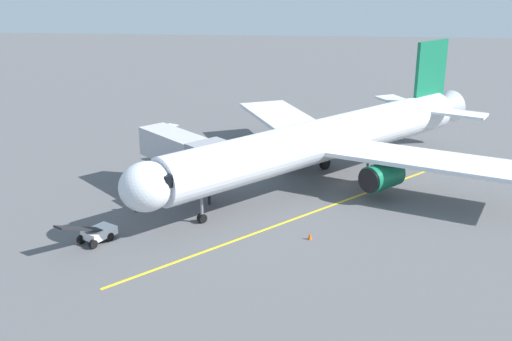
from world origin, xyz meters
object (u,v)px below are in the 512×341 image
object	(u,v)px
jet_bridge	(187,154)
belt_loader_near_nose	(194,148)
safety_cone_nose_right	(310,236)
belt_loader_starboard_side	(96,233)
baggage_cart_portside	(167,132)
ground_crew_marshaller	(136,201)
airplane	(327,140)
safety_cone_nose_left	(168,167)
ground_crew_wing_walker	(209,194)

from	to	relation	value
jet_bridge	belt_loader_near_nose	world-z (taller)	jet_bridge
jet_bridge	safety_cone_nose_right	world-z (taller)	jet_bridge
jet_bridge	belt_loader_starboard_side	xyz separation A→B (m)	(4.92, 9.59, -3.05)
belt_loader_near_nose	belt_loader_starboard_side	distance (m)	21.19
belt_loader_near_nose	baggage_cart_portside	world-z (taller)	belt_loader_near_nose
belt_loader_starboard_side	belt_loader_near_nose	bearing A→B (deg)	-98.94
ground_crew_marshaller	belt_loader_near_nose	bearing A→B (deg)	-97.25
airplane	jet_bridge	distance (m)	12.50
airplane	baggage_cart_portside	distance (m)	22.39
jet_bridge	safety_cone_nose_left	distance (m)	7.98
airplane	ground_crew_wing_walker	size ratio (longest dim) A/B	19.39
belt_loader_near_nose	safety_cone_nose_right	size ratio (longest dim) A/B	7.64
ground_crew_wing_walker	safety_cone_nose_left	distance (m)	9.82
ground_crew_marshaller	safety_cone_nose_right	bearing A→B (deg)	164.00
ground_crew_wing_walker	safety_cone_nose_right	world-z (taller)	ground_crew_wing_walker
safety_cone_nose_right	airplane	bearing A→B (deg)	-96.33
baggage_cart_portside	safety_cone_nose_left	bearing A→B (deg)	103.37
belt_loader_near_nose	belt_loader_starboard_side	world-z (taller)	same
ground_crew_wing_walker	jet_bridge	bearing A→B (deg)	-41.78
belt_loader_starboard_side	safety_cone_nose_left	distance (m)	16.11
belt_loader_near_nose	safety_cone_nose_right	world-z (taller)	belt_loader_near_nose
airplane	jet_bridge	bearing A→B (deg)	20.04
ground_crew_marshaller	belt_loader_near_nose	size ratio (longest dim) A/B	0.41
belt_loader_near_nose	safety_cone_nose_right	bearing A→B (deg)	121.98
ground_crew_marshaller	belt_loader_starboard_side	distance (m)	5.85
ground_crew_marshaller	safety_cone_nose_right	xyz separation A→B (m)	(-13.95, 4.00, -0.61)
ground_crew_wing_walker	safety_cone_nose_right	bearing A→B (deg)	143.97
ground_crew_marshaller	safety_cone_nose_left	bearing A→B (deg)	-92.03
baggage_cart_portside	belt_loader_starboard_side	size ratio (longest dim) A/B	0.65
ground_crew_marshaller	jet_bridge	bearing A→B (deg)	-132.48
airplane	safety_cone_nose_right	world-z (taller)	airplane
belt_loader_starboard_side	safety_cone_nose_left	bearing A→B (deg)	-96.13
baggage_cart_portside	safety_cone_nose_right	size ratio (longest dim) A/B	5.37
belt_loader_starboard_side	safety_cone_nose_right	xyz separation A→B (m)	(-15.31, -1.69, -0.44)
ground_crew_wing_walker	belt_loader_near_nose	xyz separation A→B (m)	(3.69, -13.18, -0.17)
airplane	jet_bridge	size ratio (longest dim) A/B	3.48
belt_loader_starboard_side	ground_crew_marshaller	bearing A→B (deg)	-103.39
safety_cone_nose_left	safety_cone_nose_right	xyz separation A→B (m)	(-13.59, 14.32, 0.00)
belt_loader_near_nose	baggage_cart_portside	bearing A→B (deg)	-56.19
jet_bridge	ground_crew_wing_walker	distance (m)	3.99
belt_loader_near_nose	safety_cone_nose_left	size ratio (longest dim) A/B	7.64
airplane	belt_loader_near_nose	size ratio (longest dim) A/B	7.89
belt_loader_near_nose	safety_cone_nose_left	distance (m)	5.18
baggage_cart_portside	safety_cone_nose_right	xyz separation A→B (m)	(-16.27, 25.59, -0.38)
ground_crew_wing_walker	baggage_cart_portside	world-z (taller)	ground_crew_wing_walker
jet_bridge	baggage_cart_portside	size ratio (longest dim) A/B	3.23
ground_crew_wing_walker	belt_loader_starboard_side	bearing A→B (deg)	47.98
ground_crew_marshaller	baggage_cart_portside	distance (m)	21.71
airplane	ground_crew_marshaller	bearing A→B (deg)	28.12
jet_bridge	safety_cone_nose_right	xyz separation A→B (m)	(-10.39, 7.90, -3.49)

